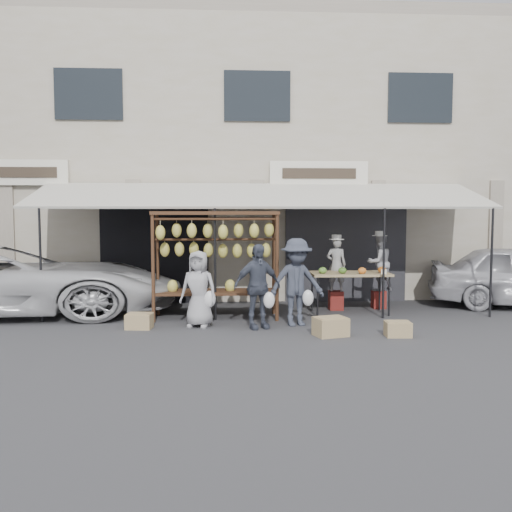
# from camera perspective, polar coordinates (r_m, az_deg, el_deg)

# --- Properties ---
(ground_plane) EXTENTS (90.00, 90.00, 0.00)m
(ground_plane) POSITION_cam_1_polar(r_m,az_deg,el_deg) (10.74, 1.22, -7.52)
(ground_plane) COLOR #2D2D30
(shophouse) EXTENTS (24.00, 6.15, 7.30)m
(shophouse) POSITION_cam_1_polar(r_m,az_deg,el_deg) (17.04, -0.49, 9.26)
(shophouse) COLOR #B7AD9F
(shophouse) RESTS_ON ground_plane
(awning) EXTENTS (10.00, 2.35, 2.92)m
(awning) POSITION_cam_1_polar(r_m,az_deg,el_deg) (12.78, 0.48, 6.01)
(awning) COLOR #B8B4A9
(awning) RESTS_ON ground_plane
(banana_rack) EXTENTS (2.60, 0.90, 2.24)m
(banana_rack) POSITION_cam_1_polar(r_m,az_deg,el_deg) (11.83, -4.07, 1.25)
(banana_rack) COLOR #4C2D18
(banana_rack) RESTS_ON ground_plane
(produce_table) EXTENTS (1.70, 0.90, 1.04)m
(produce_table) POSITION_cam_1_polar(r_m,az_deg,el_deg) (12.58, 9.41, -1.82)
(produce_table) COLOR #99835C
(produce_table) RESTS_ON ground_plane
(vendor_left) EXTENTS (0.49, 0.38, 1.21)m
(vendor_left) POSITION_cam_1_polar(r_m,az_deg,el_deg) (13.00, 8.03, -0.86)
(vendor_left) COLOR gray
(vendor_left) RESTS_ON stool_left
(vendor_right) EXTENTS (0.76, 0.67, 1.30)m
(vendor_right) POSITION_cam_1_polar(r_m,az_deg,el_deg) (13.37, 12.23, -0.64)
(vendor_right) COLOR #97979E
(vendor_right) RESTS_ON stool_right
(customer_left) EXTENTS (0.83, 0.67, 1.48)m
(customer_left) POSITION_cam_1_polar(r_m,az_deg,el_deg) (11.07, -5.76, -3.29)
(customer_left) COLOR #99989C
(customer_left) RESTS_ON ground_plane
(customer_mid) EXTENTS (1.03, 0.70, 1.62)m
(customer_mid) POSITION_cam_1_polar(r_m,az_deg,el_deg) (10.85, 0.13, -3.05)
(customer_mid) COLOR #3E4352
(customer_mid) RESTS_ON ground_plane
(customer_right) EXTENTS (1.22, 0.87, 1.71)m
(customer_right) POSITION_cam_1_polar(r_m,az_deg,el_deg) (11.15, 4.07, -2.62)
(customer_right) COLOR #353A47
(customer_right) RESTS_ON ground_plane
(stool_left) EXTENTS (0.35, 0.35, 0.43)m
(stool_left) POSITION_cam_1_polar(r_m,az_deg,el_deg) (13.10, 7.99, -4.42)
(stool_left) COLOR maroon
(stool_left) RESTS_ON ground_plane
(stool_right) EXTENTS (0.33, 0.33, 0.41)m
(stool_right) POSITION_cam_1_polar(r_m,az_deg,el_deg) (13.47, 12.16, -4.26)
(stool_right) COLOR maroon
(stool_right) RESTS_ON ground_plane
(crate_near_a) EXTENTS (0.66, 0.57, 0.34)m
(crate_near_a) POSITION_cam_1_polar(r_m,az_deg,el_deg) (10.39, 7.48, -7.02)
(crate_near_a) COLOR tan
(crate_near_a) RESTS_ON ground_plane
(crate_near_b) EXTENTS (0.46, 0.36, 0.27)m
(crate_near_b) POSITION_cam_1_polar(r_m,az_deg,el_deg) (10.58, 14.00, -7.11)
(crate_near_b) COLOR tan
(crate_near_b) RESTS_ON ground_plane
(crate_far) EXTENTS (0.52, 0.42, 0.29)m
(crate_far) POSITION_cam_1_polar(r_m,az_deg,el_deg) (11.16, -11.59, -6.39)
(crate_far) COLOR tan
(crate_far) RESTS_ON ground_plane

